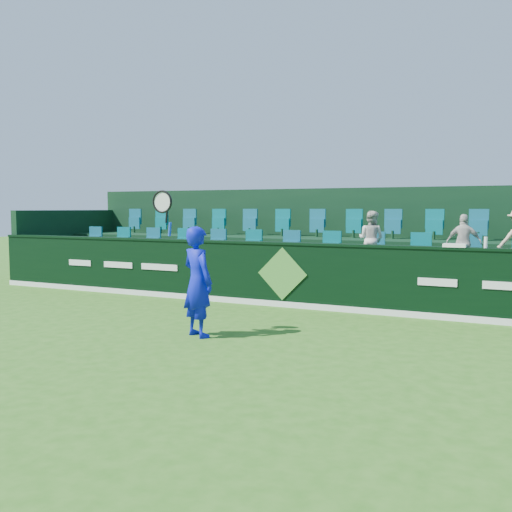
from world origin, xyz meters
The scene contains 12 objects.
ground centered at (0.00, 0.00, 0.00)m, with size 60.00×60.00×0.00m, color #2A6418.
sponsor_hoarding centered at (0.00, 4.00, 0.67)m, with size 16.00×0.25×1.35m.
stand_tier_front centered at (0.00, 5.10, 0.40)m, with size 16.00×2.00×0.80m, color black.
stand_tier_back centered at (0.00, 7.00, 0.65)m, with size 16.00×1.80×1.30m, color black.
stand_rear centered at (0.00, 7.44, 1.22)m, with size 16.00×4.10×2.60m.
seat_row_front centered at (0.00, 5.50, 1.10)m, with size 13.50×0.50×0.60m, color #125C73.
seat_row_back centered at (0.00, 7.30, 1.60)m, with size 13.50×0.50×0.60m, color #125C73.
tennis_player centered at (-0.16, 0.81, 0.90)m, with size 1.18×0.66×2.37m.
spectator_left centered at (1.54, 5.12, 1.40)m, with size 0.58×0.45×1.20m, color beige.
spectator_middle centered at (3.42, 5.12, 1.37)m, with size 0.67×0.28×1.14m, color beige.
towel centered at (3.38, 4.00, 1.38)m, with size 0.40×0.26×0.06m, color white.
drinks_bottle centered at (3.90, 4.00, 1.45)m, with size 0.06×0.06×0.20m, color silver.
Camera 1 is at (4.64, -6.92, 2.06)m, focal length 40.00 mm.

